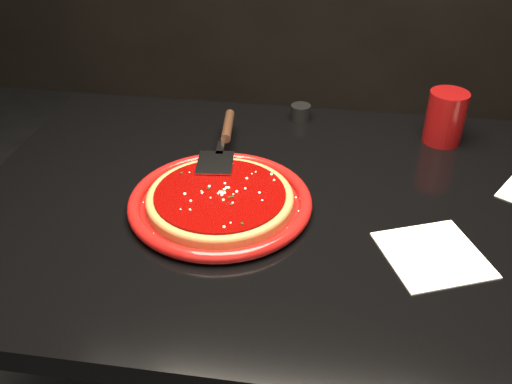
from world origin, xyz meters
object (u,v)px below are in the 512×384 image
table (289,344)px  pizza_server (223,142)px  plate (220,202)px  ramekin (301,112)px  cup (445,117)px

table → pizza_server: (-0.16, 0.13, 0.42)m
table → plate: plate is taller
ramekin → plate: bearing=-106.5°
pizza_server → table: bearing=-46.5°
table → pizza_server: 0.47m
table → plate: 0.41m
plate → ramekin: size_ratio=7.22×
table → plate: size_ratio=3.65×
cup → ramekin: 0.32m
table → plate: (-0.13, -0.03, 0.39)m
table → ramekin: size_ratio=26.37×
table → cup: 0.59m
cup → table: bearing=-135.7°
plate → cup: bearing=36.9°
ramekin → table: bearing=-86.6°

